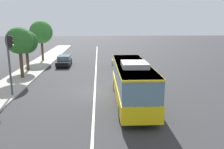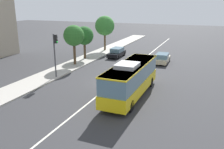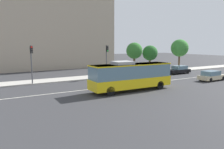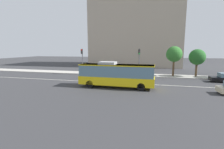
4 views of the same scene
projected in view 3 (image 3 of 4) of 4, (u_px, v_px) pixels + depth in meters
name	position (u px, v px, depth m)	size (l,w,h in m)	color
ground_plane	(138.00, 84.00, 29.45)	(160.00, 160.00, 0.00)	#333335
sidewalk_kerb	(108.00, 76.00, 36.58)	(80.00, 3.48, 0.14)	#B2ADA3
lane_centre_line	(138.00, 84.00, 29.45)	(76.00, 0.16, 0.01)	silver
transit_bus	(131.00, 75.00, 25.10)	(10.03, 2.62, 3.46)	yellow
sedan_beige	(211.00, 76.00, 32.11)	(4.55, 1.92, 1.46)	#C6B793
sedan_black	(179.00, 70.00, 39.60)	(4.52, 1.86, 1.46)	black
traffic_light_near_corner	(31.00, 58.00, 28.54)	(0.34, 0.62, 5.20)	#47474C
traffic_light_mid_block	(107.00, 56.00, 34.33)	(0.32, 0.62, 5.20)	#47474C
street_tree_kerbside_left	(180.00, 48.00, 44.63)	(3.55, 3.55, 6.36)	#4C3823
street_tree_kerbside_centre	(134.00, 51.00, 38.42)	(2.88, 2.88, 5.66)	#4C3823
street_tree_kerbside_right	(150.00, 53.00, 40.96)	(2.86, 2.86, 5.14)	#4C3823
office_block_background	(49.00, 16.00, 50.94)	(26.47, 16.19, 23.80)	tan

